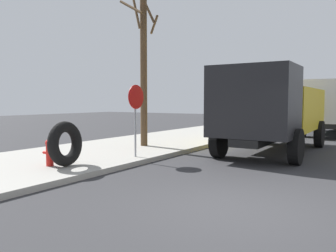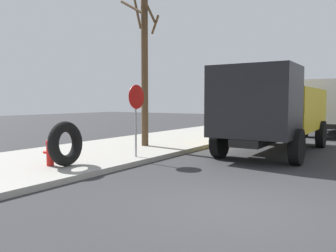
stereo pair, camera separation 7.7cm
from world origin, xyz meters
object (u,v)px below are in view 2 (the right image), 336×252
object	(u,v)px
fire_hydrant	(50,151)
bare_tree	(144,66)
stop_sign	(136,107)
loose_tire	(66,144)
dump_truck_yellow	(275,109)
dump_truck_green	(335,106)

from	to	relation	value
fire_hydrant	bare_tree	size ratio (longest dim) A/B	0.13
fire_hydrant	stop_sign	xyz separation A→B (m)	(2.50, -1.00, 1.19)
fire_hydrant	loose_tire	size ratio (longest dim) A/B	0.61
dump_truck_yellow	dump_truck_green	size ratio (longest dim) A/B	0.99
dump_truck_yellow	fire_hydrant	bearing A→B (deg)	148.56
dump_truck_yellow	dump_truck_green	bearing A→B (deg)	-5.88
stop_sign	dump_truck_green	size ratio (longest dim) A/B	0.32
dump_truck_yellow	bare_tree	distance (m)	5.22
fire_hydrant	dump_truck_yellow	world-z (taller)	dump_truck_yellow
stop_sign	bare_tree	distance (m)	3.13
stop_sign	bare_tree	size ratio (longest dim) A/B	0.39
fire_hydrant	stop_sign	world-z (taller)	stop_sign
loose_tire	stop_sign	world-z (taller)	stop_sign
dump_truck_green	bare_tree	distance (m)	12.08
loose_tire	bare_tree	world-z (taller)	bare_tree
loose_tire	dump_truck_green	world-z (taller)	dump_truck_green
stop_sign	dump_truck_yellow	xyz separation A→B (m)	(4.25, -3.12, -0.12)
dump_truck_yellow	bare_tree	world-z (taller)	bare_tree
dump_truck_green	stop_sign	bearing A→B (deg)	162.77
bare_tree	dump_truck_yellow	bearing A→B (deg)	-66.92
bare_tree	dump_truck_green	bearing A→B (deg)	-27.08
dump_truck_green	bare_tree	world-z (taller)	bare_tree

